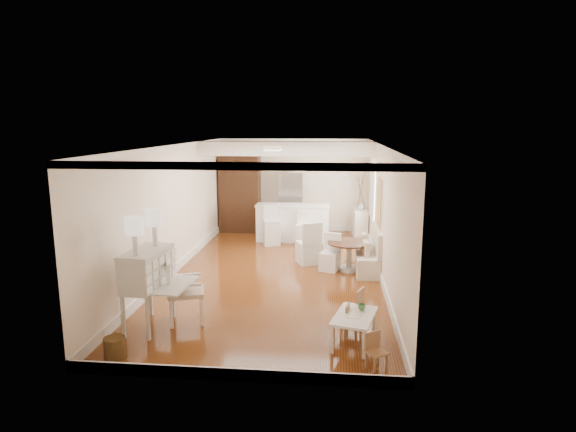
% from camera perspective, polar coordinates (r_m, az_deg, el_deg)
% --- Properties ---
extents(room, '(9.00, 9.04, 2.82)m').
position_cam_1_polar(room, '(10.50, -1.04, 4.00)').
color(room, brown).
rests_on(room, ground).
extents(secretary_bureau, '(1.10, 1.12, 1.30)m').
position_cam_1_polar(secretary_bureau, '(8.07, -16.23, -8.30)').
color(secretary_bureau, beige).
rests_on(secretary_bureau, ground).
extents(gustavian_armchair, '(0.77, 0.77, 1.07)m').
position_cam_1_polar(gustavian_armchair, '(8.19, -12.01, -8.64)').
color(gustavian_armchair, white).
rests_on(gustavian_armchair, ground).
extents(wicker_basket, '(0.33, 0.33, 0.30)m').
position_cam_1_polar(wicker_basket, '(7.40, -19.84, -14.47)').
color(wicker_basket, '#523819').
rests_on(wicker_basket, ground).
extents(kids_table, '(0.76, 1.02, 0.46)m').
position_cam_1_polar(kids_table, '(7.42, 7.84, -13.17)').
color(kids_table, white).
rests_on(kids_table, ground).
extents(kids_chair_a, '(0.31, 0.31, 0.55)m').
position_cam_1_polar(kids_chair_a, '(7.57, 6.15, -12.22)').
color(kids_chair_a, '#996C45').
rests_on(kids_chair_a, ground).
extents(kids_chair_b, '(0.41, 0.41, 0.66)m').
position_cam_1_polar(kids_chair_b, '(7.98, 7.57, -10.61)').
color(kids_chair_b, '#B07E50').
rests_on(kids_chair_b, ground).
extents(kids_chair_c, '(0.34, 0.34, 0.51)m').
position_cam_1_polar(kids_chair_c, '(6.75, 10.48, -15.55)').
color(kids_chair_c, '#9C6D47').
rests_on(kids_chair_c, ground).
extents(banquette, '(0.52, 1.60, 0.98)m').
position_cam_1_polar(banquette, '(10.92, 9.35, -3.86)').
color(banquette, silver).
rests_on(banquette, ground).
extents(dining_table, '(1.06, 1.06, 0.66)m').
position_cam_1_polar(dining_table, '(10.85, 7.23, -4.77)').
color(dining_table, '#4C2618').
rests_on(dining_table, ground).
extents(slip_chair_near, '(0.50, 0.51, 0.83)m').
position_cam_1_polar(slip_chair_near, '(10.81, 5.01, -4.32)').
color(slip_chair_near, white).
rests_on(slip_chair_near, ground).
extents(slip_chair_far, '(0.65, 0.66, 1.01)m').
position_cam_1_polar(slip_chair_far, '(11.28, 2.47, -3.15)').
color(slip_chair_far, silver).
rests_on(slip_chair_far, ground).
extents(breakfast_counter, '(2.05, 0.65, 1.03)m').
position_cam_1_polar(breakfast_counter, '(13.46, 0.56, -0.80)').
color(breakfast_counter, white).
rests_on(breakfast_counter, ground).
extents(bar_stool_left, '(0.52, 0.52, 1.07)m').
position_cam_1_polar(bar_stool_left, '(13.02, -1.93, -1.12)').
color(bar_stool_left, silver).
rests_on(bar_stool_left, ground).
extents(bar_stool_right, '(0.39, 0.39, 0.92)m').
position_cam_1_polar(bar_stool_right, '(12.96, 1.81, -1.51)').
color(bar_stool_right, white).
rests_on(bar_stool_right, ground).
extents(pantry_cabinet, '(1.20, 0.60, 2.30)m').
position_cam_1_polar(pantry_cabinet, '(14.64, -5.72, 2.62)').
color(pantry_cabinet, '#381E11').
rests_on(pantry_cabinet, ground).
extents(fridge, '(0.75, 0.65, 1.80)m').
position_cam_1_polar(fridge, '(14.41, 1.71, 1.53)').
color(fridge, silver).
rests_on(fridge, ground).
extents(sideboard, '(0.44, 0.87, 0.81)m').
position_cam_1_polar(sideboard, '(14.09, 8.51, -0.85)').
color(sideboard, silver).
rests_on(sideboard, ground).
extents(pencil_cup, '(0.13, 0.13, 0.09)m').
position_cam_1_polar(pencil_cup, '(7.51, 8.73, -10.61)').
color(pencil_cup, '#569457').
rests_on(pencil_cup, kids_table).
extents(branch_vase, '(0.22, 0.22, 0.19)m').
position_cam_1_polar(branch_vase, '(14.00, 8.65, 1.16)').
color(branch_vase, white).
rests_on(branch_vase, sideboard).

